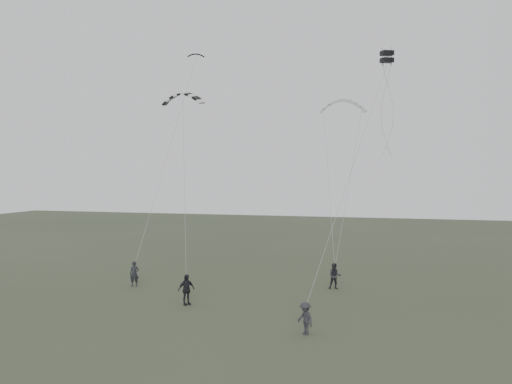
% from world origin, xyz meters
% --- Properties ---
extents(ground, '(140.00, 140.00, 0.00)m').
position_xyz_m(ground, '(0.00, 0.00, 0.00)').
color(ground, '#37412D').
rests_on(ground, ground).
extents(flyer_left, '(0.79, 0.66, 1.87)m').
position_xyz_m(flyer_left, '(-8.29, 4.42, 0.93)').
color(flyer_left, black).
rests_on(flyer_left, ground).
extents(flyer_right, '(1.01, 0.84, 1.89)m').
position_xyz_m(flyer_right, '(6.30, 7.39, 0.94)').
color(flyer_right, '#232328').
rests_on(flyer_right, ground).
extents(flyer_center, '(1.10, 1.20, 1.97)m').
position_xyz_m(flyer_center, '(-2.44, 0.48, 0.98)').
color(flyer_center, black).
rests_on(flyer_center, ground).
extents(flyer_far, '(1.24, 1.22, 1.70)m').
position_xyz_m(flyer_far, '(5.91, -3.44, 0.85)').
color(flyer_far, '#28272C').
rests_on(flyer_far, ground).
extents(kite_dark_small, '(1.47, 0.97, 0.56)m').
position_xyz_m(kite_dark_small, '(-5.63, 10.26, 18.42)').
color(kite_dark_small, black).
rests_on(kite_dark_small, flyer_left).
extents(kite_pale_large, '(4.04, 1.35, 1.83)m').
position_xyz_m(kite_pale_large, '(6.10, 14.86, 14.79)').
color(kite_pale_large, '#B5B8BB').
rests_on(kite_pale_large, flyer_right).
extents(kite_striped, '(3.22, 1.21, 1.38)m').
position_xyz_m(kite_striped, '(-4.69, 5.29, 14.32)').
color(kite_striped, black).
rests_on(kite_striped, flyer_center).
extents(kite_box, '(0.93, 0.96, 0.79)m').
position_xyz_m(kite_box, '(9.87, 3.46, 15.72)').
color(kite_box, black).
rests_on(kite_box, flyer_far).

